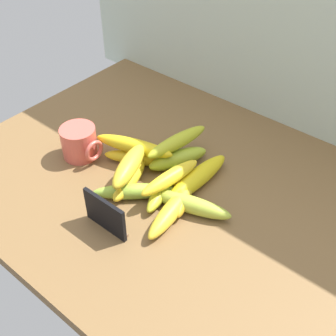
{
  "coord_description": "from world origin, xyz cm",
  "views": [
    {
      "loc": [
        43.56,
        -57.7,
        72.64
      ],
      "look_at": [
        -3.83,
        -0.68,
        8.0
      ],
      "focal_mm": 46.8,
      "sensor_mm": 36.0,
      "label": 1
    }
  ],
  "objects_px": {
    "banana_12": "(170,177)",
    "banana_9": "(177,142)",
    "banana_4": "(130,179)",
    "coffee_mug": "(80,142)",
    "banana_10": "(135,145)",
    "banana_7": "(135,191)",
    "banana_8": "(181,190)",
    "banana_1": "(197,178)",
    "banana_11": "(129,166)",
    "banana_5": "(164,188)",
    "chalkboard_sign": "(105,216)",
    "banana_6": "(171,211)",
    "banana_0": "(190,204)",
    "banana_2": "(140,158)",
    "banana_3": "(178,159)"
  },
  "relations": [
    {
      "from": "banana_5",
      "to": "banana_11",
      "type": "bearing_deg",
      "value": -159.51
    },
    {
      "from": "banana_12",
      "to": "banana_9",
      "type": "bearing_deg",
      "value": 121.39
    },
    {
      "from": "banana_4",
      "to": "banana_10",
      "type": "xyz_separation_m",
      "value": [
        -0.05,
        0.07,
        0.03
      ]
    },
    {
      "from": "banana_1",
      "to": "banana_11",
      "type": "height_order",
      "value": "banana_11"
    },
    {
      "from": "banana_1",
      "to": "banana_11",
      "type": "xyz_separation_m",
      "value": [
        -0.12,
        -0.1,
        0.04
      ]
    },
    {
      "from": "banana_2",
      "to": "banana_7",
      "type": "relative_size",
      "value": 0.96
    },
    {
      "from": "coffee_mug",
      "to": "banana_6",
      "type": "height_order",
      "value": "coffee_mug"
    },
    {
      "from": "banana_2",
      "to": "banana_10",
      "type": "height_order",
      "value": "banana_10"
    },
    {
      "from": "banana_2",
      "to": "banana_8",
      "type": "bearing_deg",
      "value": -10.22
    },
    {
      "from": "banana_0",
      "to": "banana_7",
      "type": "xyz_separation_m",
      "value": [
        -0.12,
        -0.05,
        -0.0
      ]
    },
    {
      "from": "banana_7",
      "to": "banana_8",
      "type": "bearing_deg",
      "value": 40.79
    },
    {
      "from": "banana_1",
      "to": "banana_5",
      "type": "xyz_separation_m",
      "value": [
        -0.04,
        -0.07,
        -0.0
      ]
    },
    {
      "from": "banana_2",
      "to": "banana_6",
      "type": "xyz_separation_m",
      "value": [
        0.17,
        -0.09,
        0.0
      ]
    },
    {
      "from": "banana_12",
      "to": "coffee_mug",
      "type": "bearing_deg",
      "value": -172.49
    },
    {
      "from": "banana_1",
      "to": "banana_12",
      "type": "bearing_deg",
      "value": -114.08
    },
    {
      "from": "banana_2",
      "to": "banana_3",
      "type": "distance_m",
      "value": 0.09
    },
    {
      "from": "banana_1",
      "to": "banana_10",
      "type": "bearing_deg",
      "value": -168.96
    },
    {
      "from": "banana_2",
      "to": "banana_4",
      "type": "distance_m",
      "value": 0.08
    },
    {
      "from": "banana_4",
      "to": "banana_8",
      "type": "xyz_separation_m",
      "value": [
        0.11,
        0.05,
        -0.0
      ]
    },
    {
      "from": "chalkboard_sign",
      "to": "banana_2",
      "type": "height_order",
      "value": "chalkboard_sign"
    },
    {
      "from": "banana_0",
      "to": "banana_5",
      "type": "xyz_separation_m",
      "value": [
        -0.08,
        0.0,
        -0.0
      ]
    },
    {
      "from": "banana_11",
      "to": "banana_12",
      "type": "relative_size",
      "value": 0.94
    },
    {
      "from": "banana_0",
      "to": "banana_1",
      "type": "height_order",
      "value": "banana_1"
    },
    {
      "from": "banana_4",
      "to": "banana_6",
      "type": "bearing_deg",
      "value": -6.52
    },
    {
      "from": "banana_12",
      "to": "banana_0",
      "type": "bearing_deg",
      "value": -10.64
    },
    {
      "from": "banana_5",
      "to": "banana_4",
      "type": "bearing_deg",
      "value": -159.58
    },
    {
      "from": "coffee_mug",
      "to": "banana_3",
      "type": "xyz_separation_m",
      "value": [
        0.21,
        0.12,
        -0.02
      ]
    },
    {
      "from": "banana_4",
      "to": "banana_12",
      "type": "xyz_separation_m",
      "value": [
        0.09,
        0.04,
        0.03
      ]
    },
    {
      "from": "banana_8",
      "to": "banana_10",
      "type": "relative_size",
      "value": 0.83
    },
    {
      "from": "banana_2",
      "to": "banana_9",
      "type": "relative_size",
      "value": 1.01
    },
    {
      "from": "banana_11",
      "to": "banana_1",
      "type": "bearing_deg",
      "value": 40.35
    },
    {
      "from": "banana_10",
      "to": "banana_12",
      "type": "bearing_deg",
      "value": -12.96
    },
    {
      "from": "chalkboard_sign",
      "to": "banana_0",
      "type": "height_order",
      "value": "chalkboard_sign"
    },
    {
      "from": "banana_2",
      "to": "banana_12",
      "type": "distance_m",
      "value": 0.13
    },
    {
      "from": "banana_3",
      "to": "banana_9",
      "type": "bearing_deg",
      "value": 135.96
    },
    {
      "from": "banana_4",
      "to": "banana_7",
      "type": "height_order",
      "value": "banana_4"
    },
    {
      "from": "banana_1",
      "to": "chalkboard_sign",
      "type": "bearing_deg",
      "value": -106.04
    },
    {
      "from": "banana_4",
      "to": "coffee_mug",
      "type": "bearing_deg",
      "value": 179.04
    },
    {
      "from": "coffee_mug",
      "to": "banana_6",
      "type": "bearing_deg",
      "value": -3.46
    },
    {
      "from": "chalkboard_sign",
      "to": "banana_6",
      "type": "bearing_deg",
      "value": 52.83
    },
    {
      "from": "banana_1",
      "to": "banana_10",
      "type": "distance_m",
      "value": 0.17
    },
    {
      "from": "banana_9",
      "to": "banana_10",
      "type": "xyz_separation_m",
      "value": [
        -0.07,
        -0.07,
        -0.01
      ]
    },
    {
      "from": "coffee_mug",
      "to": "banana_1",
      "type": "height_order",
      "value": "coffee_mug"
    },
    {
      "from": "coffee_mug",
      "to": "banana_8",
      "type": "relative_size",
      "value": 0.63
    },
    {
      "from": "coffee_mug",
      "to": "banana_4",
      "type": "relative_size",
      "value": 0.67
    },
    {
      "from": "banana_6",
      "to": "banana_9",
      "type": "xyz_separation_m",
      "value": [
        -0.11,
        0.15,
        0.04
      ]
    },
    {
      "from": "banana_11",
      "to": "banana_9",
      "type": "bearing_deg",
      "value": 78.33
    },
    {
      "from": "banana_7",
      "to": "banana_8",
      "type": "relative_size",
      "value": 1.15
    },
    {
      "from": "chalkboard_sign",
      "to": "banana_8",
      "type": "relative_size",
      "value": 0.68
    },
    {
      "from": "banana_7",
      "to": "banana_12",
      "type": "height_order",
      "value": "banana_12"
    }
  ]
}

